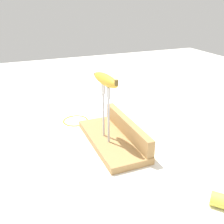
{
  "coord_description": "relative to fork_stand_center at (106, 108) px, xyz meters",
  "views": [
    {
      "loc": [
        0.77,
        -0.31,
        0.49
      ],
      "look_at": [
        0.0,
        0.0,
        0.12
      ],
      "focal_mm": 42.04,
      "sensor_mm": 36.0,
      "label": 1
    }
  ],
  "objects": [
    {
      "name": "ground_plane",
      "position": [
        -0.0,
        0.02,
        -0.14
      ],
      "size": [
        3.0,
        3.0,
        0.0
      ],
      "primitive_type": "plane",
      "color": "white"
    },
    {
      "name": "wooden_board",
      "position": [
        -0.0,
        0.02,
        -0.13
      ],
      "size": [
        0.35,
        0.15,
        0.02
      ],
      "primitive_type": "cube",
      "color": "#A87F4C",
      "rests_on": "ground"
    },
    {
      "name": "board_backstop",
      "position": [
        -0.0,
        0.08,
        -0.09
      ],
      "size": [
        0.34,
        0.03,
        0.06
      ],
      "primitive_type": "cube",
      "color": "#A87F4C",
      "rests_on": "wooden_board"
    },
    {
      "name": "fork_stand_center",
      "position": [
        0.0,
        0.0,
        0.0
      ],
      "size": [
        0.07,
        0.01,
        0.2
      ],
      "color": "#B2B2B7",
      "rests_on": "wooden_board"
    },
    {
      "name": "banana_raised_center",
      "position": [
        -0.0,
        -0.0,
        0.1
      ],
      "size": [
        0.16,
        0.05,
        0.04
      ],
      "color": "gold",
      "rests_on": "fork_stand_center"
    },
    {
      "name": "fork_fallen_near",
      "position": [
        -0.48,
        0.07,
        -0.14
      ],
      "size": [
        0.15,
        0.11,
        0.01
      ],
      "color": "#B2B2B7",
      "rests_on": "ground"
    },
    {
      "name": "banana_chunk_near",
      "position": [
        0.4,
        0.16,
        -0.12
      ],
      "size": [
        0.06,
        0.06,
        0.04
      ],
      "color": "#DBD147",
      "rests_on": "ground"
    },
    {
      "name": "wire_coil",
      "position": [
        -0.23,
        -0.05,
        -0.14
      ],
      "size": [
        0.11,
        0.11,
        0.01
      ],
      "primitive_type": "torus",
      "color": "gold",
      "rests_on": "ground"
    }
  ]
}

